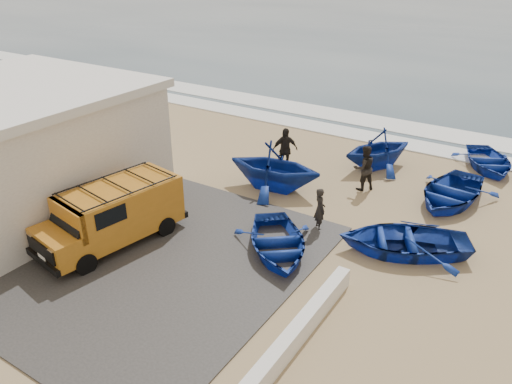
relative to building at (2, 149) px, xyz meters
The scene contains 17 objects.
ground 8.06m from the building, 14.93° to the left, with size 160.00×160.00×0.00m, color tan.
slab 5.90m from the building, ahead, with size 12.00×10.00×0.05m, color #3D3B38.
ocean 58.52m from the building, 82.63° to the left, with size 180.00×88.00×0.01m, color #385166.
surf_line 16.02m from the building, 61.82° to the left, with size 180.00×1.60×0.06m, color white.
surf_wash 18.25m from the building, 65.56° to the left, with size 180.00×2.20×0.04m, color white.
building is the anchor object (origin of this frame).
parapet 12.68m from the building, ahead, with size 0.35×6.00×0.55m, color silver.
van 5.47m from the building, ahead, with size 2.60×4.92×2.01m.
boat_near_left 10.52m from the building, 13.20° to the left, with size 2.55×3.57×0.74m, color #13349C.
boat_near_right 14.25m from the building, 18.89° to the left, with size 2.88×4.03×0.83m, color #13349C.
boat_mid_left 9.96m from the building, 39.41° to the left, with size 3.23×3.74×1.97m, color #13349C.
boat_mid_right 16.50m from the building, 32.72° to the left, with size 2.87×4.02×0.83m, color #13349C.
boat_far_left 14.78m from the building, 45.60° to the left, with size 2.90×3.36×1.77m, color #13349C.
boat_far_right 19.49m from the building, 42.02° to the left, with size 2.50×3.50×0.73m, color #13349C.
fisherman_front 11.51m from the building, 22.81° to the left, with size 0.55×0.36×1.51m, color black.
fisherman_middle 13.44m from the building, 37.59° to the left, with size 0.89×0.69×1.82m, color black.
fisherman_back 10.80m from the building, 48.47° to the left, with size 1.13×0.47×1.93m, color black.
Camera 1 is at (9.17, -11.16, 8.68)m, focal length 35.00 mm.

